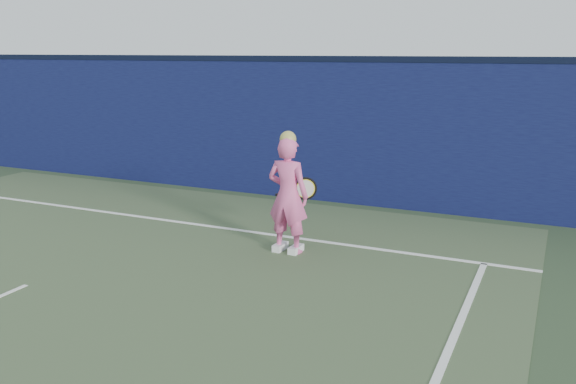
% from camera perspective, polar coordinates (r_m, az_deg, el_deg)
% --- Properties ---
extents(backstop_wall, '(24.00, 0.40, 2.50)m').
position_cam_1_polar(backstop_wall, '(11.83, -3.86, 6.07)').
color(backstop_wall, '#0C0F38').
rests_on(backstop_wall, ground).
extents(wall_cap, '(24.00, 0.42, 0.10)m').
position_cam_1_polar(wall_cap, '(11.74, -3.96, 12.38)').
color(wall_cap, black).
rests_on(wall_cap, backstop_wall).
extents(player, '(0.59, 0.40, 1.67)m').
position_cam_1_polar(player, '(8.18, -0.00, -0.28)').
color(player, '#E75A9A').
rests_on(player, ground).
extents(racket, '(0.61, 0.20, 0.33)m').
position_cam_1_polar(racket, '(8.59, 1.45, 0.28)').
color(racket, black).
rests_on(racket, ground).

